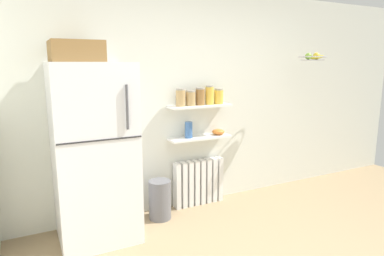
{
  "coord_description": "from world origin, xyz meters",
  "views": [
    {
      "loc": [
        -1.89,
        -1.61,
        1.75
      ],
      "look_at": [
        -0.27,
        1.6,
        1.05
      ],
      "focal_mm": 31.55,
      "sensor_mm": 36.0,
      "label": 1
    }
  ],
  "objects_px": {
    "storage_jar_1": "(191,98)",
    "storage_jar_4": "(219,96)",
    "storage_jar_0": "(181,97)",
    "hanging_fruit_basket": "(313,57)",
    "shelf_bowl": "(218,132)",
    "storage_jar_3": "(210,95)",
    "storage_jar_2": "(200,96)",
    "refrigerator": "(94,149)",
    "vase": "(189,130)",
    "trash_bin": "(160,200)",
    "radiator": "(199,182)"
  },
  "relations": [
    {
      "from": "storage_jar_4",
      "to": "hanging_fruit_basket",
      "type": "relative_size",
      "value": 0.53
    },
    {
      "from": "radiator",
      "to": "shelf_bowl",
      "type": "relative_size",
      "value": 4.16
    },
    {
      "from": "storage_jar_2",
      "to": "storage_jar_3",
      "type": "height_order",
      "value": "storage_jar_3"
    },
    {
      "from": "storage_jar_4",
      "to": "shelf_bowl",
      "type": "distance_m",
      "value": 0.44
    },
    {
      "from": "storage_jar_1",
      "to": "storage_jar_0",
      "type": "bearing_deg",
      "value": -180.0
    },
    {
      "from": "storage_jar_1",
      "to": "storage_jar_3",
      "type": "distance_m",
      "value": 0.26
    },
    {
      "from": "storage_jar_2",
      "to": "trash_bin",
      "type": "distance_m",
      "value": 1.28
    },
    {
      "from": "storage_jar_1",
      "to": "storage_jar_2",
      "type": "relative_size",
      "value": 0.87
    },
    {
      "from": "storage_jar_1",
      "to": "storage_jar_4",
      "type": "xyz_separation_m",
      "value": [
        0.38,
        -0.0,
        0.0
      ]
    },
    {
      "from": "refrigerator",
      "to": "trash_bin",
      "type": "relative_size",
      "value": 4.33
    },
    {
      "from": "vase",
      "to": "hanging_fruit_basket",
      "type": "xyz_separation_m",
      "value": [
        1.59,
        -0.32,
        0.85
      ]
    },
    {
      "from": "storage_jar_1",
      "to": "vase",
      "type": "height_order",
      "value": "storage_jar_1"
    },
    {
      "from": "refrigerator",
      "to": "storage_jar_3",
      "type": "height_order",
      "value": "refrigerator"
    },
    {
      "from": "radiator",
      "to": "hanging_fruit_basket",
      "type": "bearing_deg",
      "value": -13.75
    },
    {
      "from": "storage_jar_2",
      "to": "shelf_bowl",
      "type": "relative_size",
      "value": 1.32
    },
    {
      "from": "storage_jar_2",
      "to": "shelf_bowl",
      "type": "bearing_deg",
      "value": 0.0
    },
    {
      "from": "refrigerator",
      "to": "radiator",
      "type": "distance_m",
      "value": 1.47
    },
    {
      "from": "radiator",
      "to": "vase",
      "type": "xyz_separation_m",
      "value": [
        -0.15,
        -0.03,
        0.68
      ]
    },
    {
      "from": "storage_jar_2",
      "to": "hanging_fruit_basket",
      "type": "xyz_separation_m",
      "value": [
        1.44,
        -0.32,
        0.46
      ]
    },
    {
      "from": "storage_jar_0",
      "to": "storage_jar_2",
      "type": "height_order",
      "value": "storage_jar_2"
    },
    {
      "from": "radiator",
      "to": "storage_jar_2",
      "type": "xyz_separation_m",
      "value": [
        -0.0,
        -0.03,
        1.07
      ]
    },
    {
      "from": "storage_jar_0",
      "to": "shelf_bowl",
      "type": "height_order",
      "value": "storage_jar_0"
    },
    {
      "from": "refrigerator",
      "to": "storage_jar_3",
      "type": "distance_m",
      "value": 1.52
    },
    {
      "from": "storage_jar_0",
      "to": "hanging_fruit_basket",
      "type": "bearing_deg",
      "value": -10.77
    },
    {
      "from": "refrigerator",
      "to": "hanging_fruit_basket",
      "type": "xyz_separation_m",
      "value": [
        2.74,
        -0.09,
        0.9
      ]
    },
    {
      "from": "refrigerator",
      "to": "shelf_bowl",
      "type": "relative_size",
      "value": 12.44
    },
    {
      "from": "trash_bin",
      "to": "storage_jar_2",
      "type": "bearing_deg",
      "value": 13.01
    },
    {
      "from": "storage_jar_1",
      "to": "shelf_bowl",
      "type": "height_order",
      "value": "storage_jar_1"
    },
    {
      "from": "shelf_bowl",
      "to": "trash_bin",
      "type": "xyz_separation_m",
      "value": [
        -0.84,
        -0.14,
        -0.68
      ]
    },
    {
      "from": "storage_jar_1",
      "to": "hanging_fruit_basket",
      "type": "xyz_separation_m",
      "value": [
        1.57,
        -0.32,
        0.47
      ]
    },
    {
      "from": "radiator",
      "to": "hanging_fruit_basket",
      "type": "relative_size",
      "value": 1.84
    },
    {
      "from": "hanging_fruit_basket",
      "to": "storage_jar_0",
      "type": "bearing_deg",
      "value": 169.23
    },
    {
      "from": "radiator",
      "to": "storage_jar_1",
      "type": "xyz_separation_m",
      "value": [
        -0.13,
        -0.03,
        1.06
      ]
    },
    {
      "from": "storage_jar_4",
      "to": "storage_jar_3",
      "type": "bearing_deg",
      "value": 180.0
    },
    {
      "from": "radiator",
      "to": "storage_jar_3",
      "type": "relative_size",
      "value": 2.85
    },
    {
      "from": "refrigerator",
      "to": "storage_jar_2",
      "type": "height_order",
      "value": "refrigerator"
    },
    {
      "from": "radiator",
      "to": "storage_jar_1",
      "type": "relative_size",
      "value": 3.63
    },
    {
      "from": "storage_jar_2",
      "to": "storage_jar_3",
      "type": "bearing_deg",
      "value": 0.0
    },
    {
      "from": "vase",
      "to": "shelf_bowl",
      "type": "xyz_separation_m",
      "value": [
        0.41,
        0.0,
        -0.06
      ]
    },
    {
      "from": "storage_jar_1",
      "to": "storage_jar_3",
      "type": "relative_size",
      "value": 0.78
    },
    {
      "from": "storage_jar_0",
      "to": "storage_jar_2",
      "type": "xyz_separation_m",
      "value": [
        0.26,
        0.0,
        0.0
      ]
    },
    {
      "from": "storage_jar_3",
      "to": "trash_bin",
      "type": "xyz_separation_m",
      "value": [
        -0.71,
        -0.14,
        -1.14
      ]
    },
    {
      "from": "refrigerator",
      "to": "storage_jar_4",
      "type": "height_order",
      "value": "refrigerator"
    },
    {
      "from": "radiator",
      "to": "storage_jar_4",
      "type": "xyz_separation_m",
      "value": [
        0.26,
        -0.03,
        1.06
      ]
    },
    {
      "from": "storage_jar_1",
      "to": "trash_bin",
      "type": "xyz_separation_m",
      "value": [
        -0.46,
        -0.14,
        -1.12
      ]
    },
    {
      "from": "storage_jar_0",
      "to": "hanging_fruit_basket",
      "type": "xyz_separation_m",
      "value": [
        1.69,
        -0.32,
        0.46
      ]
    },
    {
      "from": "storage_jar_0",
      "to": "vase",
      "type": "relative_size",
      "value": 1.06
    },
    {
      "from": "storage_jar_0",
      "to": "hanging_fruit_basket",
      "type": "distance_m",
      "value": 1.78
    },
    {
      "from": "storage_jar_2",
      "to": "refrigerator",
      "type": "bearing_deg",
      "value": -169.85
    },
    {
      "from": "storage_jar_0",
      "to": "shelf_bowl",
      "type": "distance_m",
      "value": 0.68
    }
  ]
}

